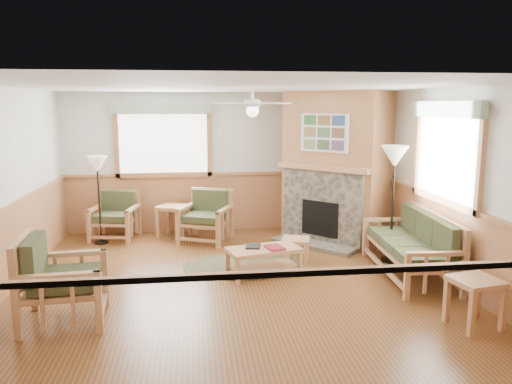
{
  "coord_description": "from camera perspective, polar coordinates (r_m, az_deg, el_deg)",
  "views": [
    {
      "loc": [
        -0.53,
        -6.72,
        2.45
      ],
      "look_at": [
        0.4,
        0.7,
        1.15
      ],
      "focal_mm": 35.0,
      "sensor_mm": 36.0,
      "label": 1
    }
  ],
  "objects": [
    {
      "name": "armchair_back_left",
      "position": [
        9.6,
        -15.86,
        -2.63
      ],
      "size": [
        0.91,
        0.91,
        0.87
      ],
      "primitive_type": null,
      "rotation": [
        0.0,
        0.0,
        -0.19
      ],
      "color": "tan",
      "rests_on": "floor"
    },
    {
      "name": "window_back",
      "position": [
        9.7,
        -10.68,
        10.17
      ],
      "size": [
        1.9,
        0.16,
        1.5
      ],
      "primitive_type": null,
      "color": "white",
      "rests_on": "wall_back"
    },
    {
      "name": "armchair_back_right",
      "position": [
        9.1,
        -5.8,
        -2.81
      ],
      "size": [
        1.07,
        1.07,
        0.92
      ],
      "primitive_type": null,
      "rotation": [
        0.0,
        0.0,
        -0.39
      ],
      "color": "tan",
      "rests_on": "floor"
    },
    {
      "name": "wainscot",
      "position": [
        7.01,
        -2.55,
        -5.89
      ],
      "size": [
        6.0,
        6.0,
        1.1
      ],
      "primitive_type": null,
      "color": "#AA7045",
      "rests_on": "floor"
    },
    {
      "name": "wall_back",
      "position": [
        9.8,
        -4.0,
        3.4
      ],
      "size": [
        6.0,
        0.02,
        2.7
      ],
      "primitive_type": "cube",
      "color": "silver",
      "rests_on": "floor"
    },
    {
      "name": "braided_rug",
      "position": [
        7.79,
        -1.3,
        -8.43
      ],
      "size": [
        1.93,
        1.93,
        0.01
      ],
      "primitive_type": "cylinder",
      "rotation": [
        0.0,
        0.0,
        0.02
      ],
      "color": "#4C4A2F",
      "rests_on": "floor"
    },
    {
      "name": "end_table_sofa",
      "position": [
        6.2,
        23.7,
        -11.5
      ],
      "size": [
        0.58,
        0.57,
        0.56
      ],
      "primitive_type": null,
      "rotation": [
        0.0,
        0.0,
        0.19
      ],
      "color": "tan",
      "rests_on": "floor"
    },
    {
      "name": "floor_lamp_left",
      "position": [
        9.29,
        -17.49,
        -0.88
      ],
      "size": [
        0.43,
        0.43,
        1.59
      ],
      "primitive_type": null,
      "rotation": [
        0.0,
        0.0,
        -0.22
      ],
      "color": "black",
      "rests_on": "floor"
    },
    {
      "name": "book_red",
      "position": [
        7.23,
        2.15,
        -6.25
      ],
      "size": [
        0.29,
        0.35,
        0.03
      ],
      "primitive_type": "cube",
      "rotation": [
        0.0,
        0.0,
        0.27
      ],
      "color": "maroon",
      "rests_on": "coffee_table"
    },
    {
      "name": "wall_left",
      "position": [
        7.25,
        -26.97,
        0.04
      ],
      "size": [
        0.02,
        6.0,
        2.7
      ],
      "primitive_type": "cube",
      "color": "silver",
      "rests_on": "floor"
    },
    {
      "name": "end_table_chairs",
      "position": [
        9.53,
        -9.35,
        -3.3
      ],
      "size": [
        0.7,
        0.69,
        0.6
      ],
      "primitive_type": null,
      "rotation": [
        0.0,
        0.0,
        -0.41
      ],
      "color": "tan",
      "rests_on": "floor"
    },
    {
      "name": "sofa",
      "position": [
        7.61,
        17.09,
        -5.77
      ],
      "size": [
        2.03,
        0.94,
        0.91
      ],
      "primitive_type": null,
      "rotation": [
        0.0,
        0.0,
        -1.63
      ],
      "color": "tan",
      "rests_on": "floor"
    },
    {
      "name": "armchair_left",
      "position": [
        6.16,
        -21.15,
        -9.23
      ],
      "size": [
        0.98,
        0.98,
        1.01
      ],
      "primitive_type": null,
      "rotation": [
        0.0,
        0.0,
        1.66
      ],
      "color": "tan",
      "rests_on": "floor"
    },
    {
      "name": "window_right",
      "position": [
        7.4,
        21.34,
        9.81
      ],
      "size": [
        0.16,
        1.9,
        1.5
      ],
      "primitive_type": null,
      "color": "white",
      "rests_on": "wall_right"
    },
    {
      "name": "floor_lamp_right",
      "position": [
        8.1,
        15.34,
        -1.33
      ],
      "size": [
        0.43,
        0.43,
        1.85
      ],
      "primitive_type": null,
      "rotation": [
        0.0,
        0.0,
        -0.02
      ],
      "color": "black",
      "rests_on": "floor"
    },
    {
      "name": "footstool",
      "position": [
        8.04,
        4.56,
        -6.55
      ],
      "size": [
        0.52,
        0.52,
        0.36
      ],
      "primitive_type": null,
      "rotation": [
        0.0,
        0.0,
        -0.3
      ],
      "color": "tan",
      "rests_on": "floor"
    },
    {
      "name": "ceiling_fan",
      "position": [
        7.07,
        -0.41,
        11.56
      ],
      "size": [
        1.59,
        1.59,
        0.36
      ],
      "primitive_type": null,
      "rotation": [
        0.0,
        0.0,
        0.35
      ],
      "color": "white",
      "rests_on": "ceiling"
    },
    {
      "name": "fireplace",
      "position": [
        9.21,
        9.19,
        2.88
      ],
      "size": [
        3.11,
        3.11,
        2.7
      ],
      "primitive_type": null,
      "rotation": [
        0.0,
        0.0,
        -0.79
      ],
      "color": "#AA7045",
      "rests_on": "floor"
    },
    {
      "name": "coffee_table",
      "position": [
        7.32,
        0.9,
        -7.98
      ],
      "size": [
        1.14,
        0.76,
        0.42
      ],
      "primitive_type": null,
      "rotation": [
        0.0,
        0.0,
        0.25
      ],
      "color": "tan",
      "rests_on": "floor"
    },
    {
      "name": "book_dark",
      "position": [
        7.3,
        -0.34,
        -6.11
      ],
      "size": [
        0.25,
        0.3,
        0.03
      ],
      "primitive_type": "cube",
      "rotation": [
        0.0,
        0.0,
        -0.19
      ],
      "color": "black",
      "rests_on": "coffee_table"
    },
    {
      "name": "floor",
      "position": [
        7.18,
        -2.51,
        -10.16
      ],
      "size": [
        6.0,
        6.0,
        0.01
      ],
      "primitive_type": "cube",
      "color": "brown",
      "rests_on": "ground"
    },
    {
      "name": "ceiling",
      "position": [
        6.75,
        -2.69,
        11.97
      ],
      "size": [
        6.0,
        6.0,
        0.01
      ],
      "primitive_type": "cube",
      "color": "white",
      "rests_on": "floor"
    },
    {
      "name": "wall_front",
      "position": [
        3.92,
        0.93,
        -6.48
      ],
      "size": [
        6.0,
        0.02,
        2.7
      ],
      "primitive_type": "cube",
      "color": "silver",
      "rests_on": "floor"
    },
    {
      "name": "wall_right",
      "position": [
        7.67,
        20.34,
        1.0
      ],
      "size": [
        0.02,
        6.0,
        2.7
      ],
      "primitive_type": "cube",
      "color": "silver",
      "rests_on": "floor"
    }
  ]
}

